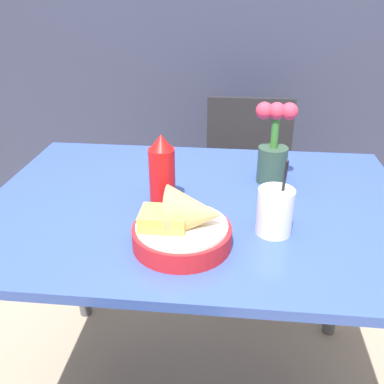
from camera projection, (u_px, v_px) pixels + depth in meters
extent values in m
cube|color=#334C9E|center=(197.00, 205.00, 1.16)|extent=(1.15, 0.82, 0.02)
cylinder|color=#4C4C51|center=(76.00, 242.00, 1.69)|extent=(0.05, 0.05, 0.74)
cylinder|color=#4C4C51|center=(342.00, 257.00, 1.60)|extent=(0.05, 0.05, 0.74)
cylinder|color=black|center=(204.00, 253.00, 1.90)|extent=(0.03, 0.03, 0.42)
cylinder|color=black|center=(286.00, 258.00, 1.87)|extent=(0.03, 0.03, 0.42)
cylinder|color=black|center=(210.00, 213.00, 2.22)|extent=(0.03, 0.03, 0.42)
cylinder|color=black|center=(280.00, 217.00, 2.19)|extent=(0.03, 0.03, 0.42)
cube|color=black|center=(247.00, 193.00, 1.95)|extent=(0.40, 0.40, 0.02)
cube|color=black|center=(249.00, 138.00, 2.02)|extent=(0.40, 0.03, 0.38)
cylinder|color=red|center=(182.00, 236.00, 0.96)|extent=(0.22, 0.22, 0.05)
cylinder|color=white|center=(182.00, 226.00, 0.95)|extent=(0.21, 0.21, 0.01)
cone|color=tan|center=(194.00, 214.00, 0.93)|extent=(0.12, 0.12, 0.12)
cube|color=#E5C14C|center=(163.00, 220.00, 0.93)|extent=(0.10, 0.08, 0.04)
cylinder|color=red|center=(162.00, 177.00, 1.11)|extent=(0.07, 0.07, 0.15)
cone|color=red|center=(161.00, 142.00, 1.07)|extent=(0.06, 0.06, 0.04)
cylinder|color=silver|center=(275.00, 211.00, 0.99)|extent=(0.09, 0.09, 0.11)
cylinder|color=black|center=(274.00, 215.00, 1.00)|extent=(0.08, 0.08, 0.09)
cylinder|color=black|center=(282.00, 192.00, 0.97)|extent=(0.01, 0.06, 0.18)
cylinder|color=#2D4738|center=(272.00, 165.00, 1.25)|extent=(0.09, 0.09, 0.11)
cylinder|color=#33722D|center=(275.00, 131.00, 1.20)|extent=(0.02, 0.02, 0.10)
sphere|color=#DB334C|center=(277.00, 111.00, 1.18)|extent=(0.05, 0.05, 0.05)
sphere|color=#DB334C|center=(264.00, 111.00, 1.18)|extent=(0.05, 0.05, 0.05)
sphere|color=#DB334C|center=(289.00, 111.00, 1.17)|extent=(0.05, 0.05, 0.05)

